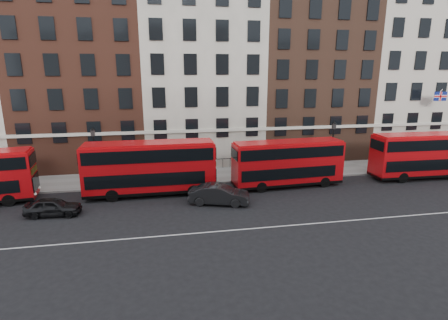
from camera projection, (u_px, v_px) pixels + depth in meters
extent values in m
plane|color=black|center=(232.00, 218.00, 25.04)|extent=(120.00, 120.00, 0.00)
cube|color=gray|center=(211.00, 175.00, 35.02)|extent=(80.00, 5.00, 0.15)
cube|color=gray|center=(215.00, 183.00, 32.64)|extent=(80.00, 0.30, 0.16)
cube|color=white|center=(239.00, 230.00, 23.13)|extent=(70.00, 0.12, 0.01)
cube|color=brown|center=(81.00, 63.00, 37.19)|extent=(12.80, 10.00, 22.00)
cube|color=#A19C8E|center=(201.00, 77.00, 39.82)|extent=(12.80, 10.00, 19.00)
cube|color=brown|center=(307.00, 68.00, 41.83)|extent=(12.80, 10.00, 21.00)
cube|color=#BBB2A1|center=(401.00, 72.00, 44.21)|extent=(12.80, 10.00, 20.00)
cube|color=black|center=(36.00, 182.00, 28.32)|extent=(0.32, 2.10, 1.24)
cube|color=black|center=(34.00, 170.00, 28.06)|extent=(0.28, 1.81, 0.40)
cylinder|color=black|center=(9.00, 200.00, 27.06)|extent=(0.98, 0.37, 0.96)
cylinder|color=black|center=(16.00, 191.00, 29.05)|extent=(0.98, 0.37, 0.96)
cube|color=red|center=(150.00, 168.00, 29.16)|extent=(10.73, 2.56, 4.04)
cube|color=black|center=(151.00, 189.00, 29.63)|extent=(10.73, 2.60, 0.25)
cube|color=black|center=(147.00, 176.00, 29.28)|extent=(9.50, 2.64, 1.07)
cube|color=black|center=(149.00, 153.00, 28.85)|extent=(10.32, 2.64, 1.02)
cube|color=red|center=(149.00, 143.00, 28.65)|extent=(10.42, 2.36, 0.18)
cube|color=black|center=(214.00, 173.00, 30.31)|extent=(0.08, 2.25, 1.33)
cube|color=black|center=(214.00, 161.00, 30.04)|extent=(0.08, 1.94, 0.43)
cylinder|color=black|center=(193.00, 191.00, 29.15)|extent=(1.02, 0.29, 1.02)
cylinder|color=black|center=(191.00, 182.00, 31.33)|extent=(1.02, 0.29, 1.02)
cylinder|color=black|center=(112.00, 196.00, 27.99)|extent=(1.02, 0.29, 1.02)
cylinder|color=black|center=(115.00, 187.00, 30.17)|extent=(1.02, 0.29, 1.02)
cube|color=red|center=(288.00, 163.00, 31.34)|extent=(10.02, 2.91, 3.73)
cube|color=black|center=(287.00, 181.00, 31.78)|extent=(10.02, 2.95, 0.23)
cube|color=black|center=(284.00, 170.00, 31.44)|extent=(8.90, 2.92, 0.99)
cube|color=black|center=(288.00, 150.00, 31.05)|extent=(9.65, 2.96, 0.94)
cube|color=red|center=(289.00, 142.00, 30.87)|extent=(9.73, 2.71, 0.17)
cube|color=black|center=(337.00, 167.00, 32.67)|extent=(0.19, 2.08, 1.23)
cube|color=black|center=(338.00, 157.00, 32.42)|extent=(0.18, 1.79, 0.40)
cylinder|color=black|center=(325.00, 182.00, 31.51)|extent=(0.96, 0.32, 0.94)
cylinder|color=black|center=(313.00, 175.00, 33.50)|extent=(0.96, 0.32, 0.94)
cylinder|color=black|center=(261.00, 187.00, 30.13)|extent=(0.96, 0.32, 0.94)
cylinder|color=black|center=(254.00, 180.00, 32.12)|extent=(0.96, 0.32, 0.94)
cube|color=red|center=(425.00, 155.00, 33.79)|extent=(10.48, 2.69, 3.93)
cube|color=black|center=(423.00, 173.00, 34.25)|extent=(10.48, 2.73, 0.24)
cube|color=black|center=(422.00, 162.00, 33.91)|extent=(9.29, 2.75, 1.04)
cube|color=black|center=(427.00, 143.00, 33.49)|extent=(10.09, 2.77, 0.99)
cube|color=red|center=(429.00, 134.00, 33.29)|extent=(10.18, 2.49, 0.18)
cylinder|color=black|center=(445.00, 168.00, 35.84)|extent=(1.00, 0.30, 0.99)
cylinder|color=black|center=(403.00, 178.00, 32.71)|extent=(1.00, 0.30, 0.99)
cylinder|color=black|center=(388.00, 171.00, 34.84)|extent=(1.00, 0.30, 0.99)
imported|color=black|center=(53.00, 207.00, 25.30)|extent=(4.00, 1.87, 1.32)
imported|color=black|center=(219.00, 194.00, 27.47)|extent=(5.02, 2.98, 1.56)
cylinder|color=black|center=(95.00, 161.00, 30.91)|extent=(0.14, 0.14, 4.60)
cylinder|color=black|center=(97.00, 183.00, 31.41)|extent=(0.32, 0.32, 0.60)
cube|color=#262626|center=(93.00, 133.00, 30.28)|extent=(0.32, 0.32, 0.55)
cone|color=black|center=(92.00, 129.00, 30.19)|extent=(0.44, 0.44, 0.25)
cylinder|color=black|center=(332.00, 151.00, 34.64)|extent=(0.14, 0.14, 4.60)
cylinder|color=black|center=(330.00, 171.00, 35.14)|extent=(0.32, 0.32, 0.60)
cube|color=#262626|center=(334.00, 126.00, 34.01)|extent=(0.32, 0.32, 0.55)
cone|color=black|center=(334.00, 122.00, 33.92)|extent=(0.44, 0.44, 0.25)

